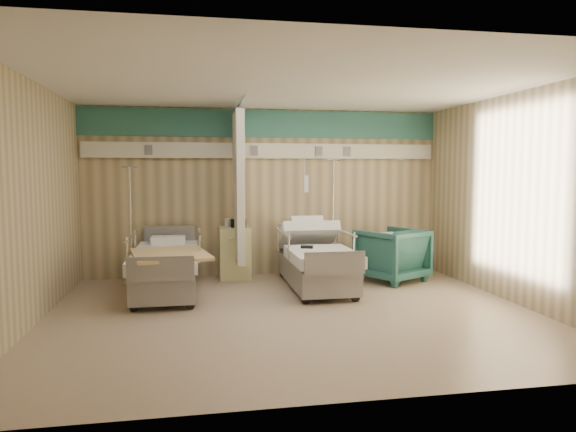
{
  "coord_description": "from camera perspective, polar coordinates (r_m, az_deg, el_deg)",
  "views": [
    {
      "loc": [
        -1.16,
        -6.13,
        1.75
      ],
      "look_at": [
        0.05,
        0.6,
        1.16
      ],
      "focal_mm": 32.0,
      "sensor_mm": 36.0,
      "label": 1
    }
  ],
  "objects": [
    {
      "name": "bedside_cabinet",
      "position": [
        8.45,
        -5.93,
        -4.11
      ],
      "size": [
        0.5,
        0.48,
        0.85
      ],
      "primitive_type": "cube",
      "color": "#D5CF85",
      "rests_on": "ground"
    },
    {
      "name": "tan_blanket",
      "position": [
        7.06,
        -12.95,
        -4.15
      ],
      "size": [
        1.16,
        1.35,
        0.04
      ],
      "primitive_type": "cube",
      "rotation": [
        0.0,
        0.0,
        0.19
      ],
      "color": "tan",
      "rests_on": "bed_left"
    },
    {
      "name": "toiletry_bag",
      "position": [
        8.38,
        -5.53,
        -0.79
      ],
      "size": [
        0.25,
        0.17,
        0.13
      ],
      "primitive_type": "cube",
      "rotation": [
        0.0,
        0.0,
        -0.04
      ],
      "color": "black",
      "rests_on": "bedside_cabinet"
    },
    {
      "name": "waffle_blanket",
      "position": [
        8.36,
        11.39,
        -1.07
      ],
      "size": [
        0.85,
        0.82,
        0.07
      ],
      "primitive_type": "cube",
      "rotation": [
        0.0,
        0.0,
        3.63
      ],
      "color": "white",
      "rests_on": "visitor_armchair"
    },
    {
      "name": "iv_stand_left",
      "position": [
        8.38,
        -16.96,
        -4.72
      ],
      "size": [
        0.33,
        0.33,
        1.84
      ],
      "rotation": [
        0.0,
        0.0,
        -0.02
      ],
      "color": "silver",
      "rests_on": "ground"
    },
    {
      "name": "room_walls",
      "position": [
        6.48,
        -0.15,
        5.92
      ],
      "size": [
        6.04,
        5.04,
        2.82
      ],
      "color": "tan",
      "rests_on": "ground"
    },
    {
      "name": "bed_left",
      "position": [
        7.58,
        -13.39,
        -6.12
      ],
      "size": [
        1.0,
        2.16,
        0.63
      ],
      "primitive_type": null,
      "color": "white",
      "rests_on": "ground"
    },
    {
      "name": "white_cup",
      "position": [
        8.49,
        -6.75,
        -0.75
      ],
      "size": [
        0.12,
        0.12,
        0.13
      ],
      "primitive_type": "cylinder",
      "rotation": [
        0.0,
        0.0,
        0.39
      ],
      "color": "white",
      "rests_on": "bedside_cabinet"
    },
    {
      "name": "call_remote",
      "position": [
        7.54,
        2.12,
        -3.46
      ],
      "size": [
        0.19,
        0.13,
        0.04
      ],
      "primitive_type": "cube",
      "rotation": [
        0.0,
        0.0,
        -0.35
      ],
      "color": "black",
      "rests_on": "bed_right"
    },
    {
      "name": "visitor_armchair",
      "position": [
        8.41,
        11.44,
        -4.22
      ],
      "size": [
        1.24,
        1.25,
        0.85
      ],
      "primitive_type": "imported",
      "rotation": [
        0.0,
        0.0,
        3.63
      ],
      "color": "#205049",
      "rests_on": "ground"
    },
    {
      "name": "bed_right",
      "position": [
        7.77,
        3.12,
        -5.72
      ],
      "size": [
        1.0,
        2.16,
        0.63
      ],
      "primitive_type": null,
      "color": "white",
      "rests_on": "ground"
    },
    {
      "name": "ground",
      "position": [
        6.48,
        0.53,
        -10.75
      ],
      "size": [
        6.0,
        5.0,
        0.0
      ],
      "primitive_type": "cube",
      "color": "gray",
      "rests_on": "ground"
    },
    {
      "name": "iv_stand_right",
      "position": [
        8.71,
        5.0,
        -3.98
      ],
      "size": [
        0.35,
        0.35,
        1.96
      ],
      "rotation": [
        0.0,
        0.0,
        -0.1
      ],
      "color": "silver",
      "rests_on": "ground"
    }
  ]
}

